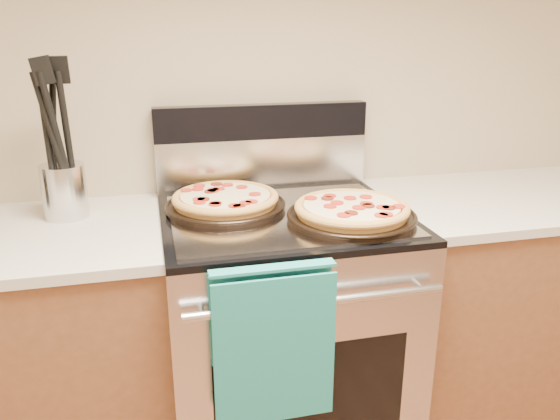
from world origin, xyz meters
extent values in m
plane|color=tan|center=(0.00, 2.00, 1.35)|extent=(4.00, 0.00, 4.00)
cube|color=#B7B7BC|center=(0.00, 1.65, 0.45)|extent=(0.76, 0.68, 0.90)
cube|color=black|center=(0.00, 1.31, 0.45)|extent=(0.56, 0.01, 0.40)
cube|color=black|center=(0.00, 1.65, 0.91)|extent=(0.76, 0.68, 0.02)
cube|color=silver|center=(0.00, 1.96, 1.01)|extent=(0.76, 0.06, 0.18)
cube|color=black|center=(0.00, 1.96, 1.16)|extent=(0.76, 0.06, 0.12)
cylinder|color=silver|center=(0.00, 1.27, 0.80)|extent=(0.70, 0.03, 0.03)
cube|color=gray|center=(0.00, 1.62, 0.92)|extent=(0.70, 0.55, 0.01)
cube|color=brown|center=(-0.88, 1.68, 0.44)|extent=(1.00, 0.62, 0.88)
cube|color=brown|center=(0.88, 1.68, 0.44)|extent=(1.00, 0.62, 0.88)
cube|color=beige|center=(0.88, 1.68, 0.90)|extent=(1.02, 0.64, 0.03)
cylinder|color=silver|center=(-0.66, 1.81, 0.99)|extent=(0.15, 0.15, 0.17)
camera|label=1|loc=(-0.39, 0.07, 1.48)|focal=35.00mm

